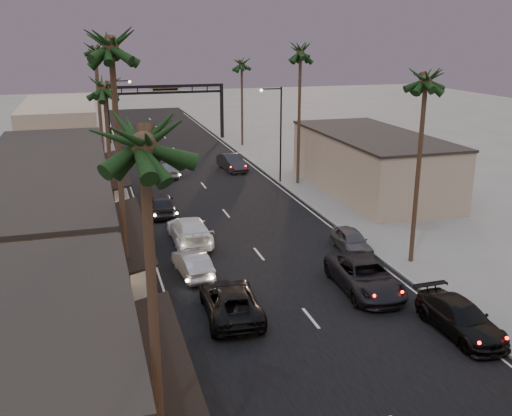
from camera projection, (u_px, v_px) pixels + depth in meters
ground at (218, 203)px, 47.61m from camera, size 200.00×200.00×0.00m
road at (206, 188)px, 52.19m from camera, size 14.00×120.00×0.02m
sidewalk_left at (97, 177)px, 56.03m from camera, size 5.00×92.00×0.12m
sidewalk_right at (279, 165)px, 61.16m from camera, size 5.00×92.00×0.12m
storefront_near at (5, 399)px, 17.62m from camera, size 8.00×12.00×5.50m
storefront_mid at (37, 245)px, 30.45m from camera, size 8.00×14.00×5.50m
storefront_far at (52, 179)px, 45.20m from camera, size 8.00×16.00×5.00m
storefront_dist at (61, 129)px, 66.15m from camera, size 8.00×20.00×6.00m
building_right at (371, 164)px, 50.66m from camera, size 8.00×18.00×5.00m
arch at (166, 99)px, 73.50m from camera, size 15.20×0.40×7.27m
streetlight_right at (278, 127)px, 52.50m from camera, size 2.13×0.30×9.00m
streetlight_left at (116, 114)px, 60.69m from camera, size 2.13×0.30×9.00m
palm_la at (142, 127)px, 13.50m from camera, size 3.20×3.20×13.20m
palm_lb at (110, 38)px, 24.86m from camera, size 3.20×3.20×15.20m
palm_lc at (104, 81)px, 38.55m from camera, size 3.20×3.20×12.20m
palm_ld at (95, 46)px, 55.40m from camera, size 3.20×3.20×14.20m
palm_ra at (427, 73)px, 31.90m from camera, size 3.20×3.20×13.20m
palm_rb at (301, 47)px, 49.96m from camera, size 3.20×3.20×14.20m
palm_rc at (242, 60)px, 68.87m from camera, size 3.20×3.20×12.20m
palm_far at (94, 50)px, 76.86m from camera, size 3.20×3.20×13.20m
oncoming_pickup at (231, 301)px, 28.41m from camera, size 2.97×5.84×1.58m
oncoming_silver at (193, 264)px, 33.23m from camera, size 1.94×4.46×1.43m
oncoming_white at (190, 230)px, 38.45m from camera, size 2.52×6.03×1.74m
oncoming_dgrey at (161, 204)px, 44.43m from camera, size 2.20×4.99×1.67m
oncoming_grey_far at (170, 170)px, 56.17m from camera, size 1.69×4.27×1.38m
curbside_near at (365, 276)px, 31.19m from camera, size 3.16×6.33×1.72m
curbside_black at (460, 318)px, 26.76m from camera, size 2.30×5.37×1.54m
curbside_grey at (352, 241)px, 36.86m from camera, size 2.01×4.40×1.46m
curbside_far at (232, 162)px, 58.83m from camera, size 2.35×5.23×1.67m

